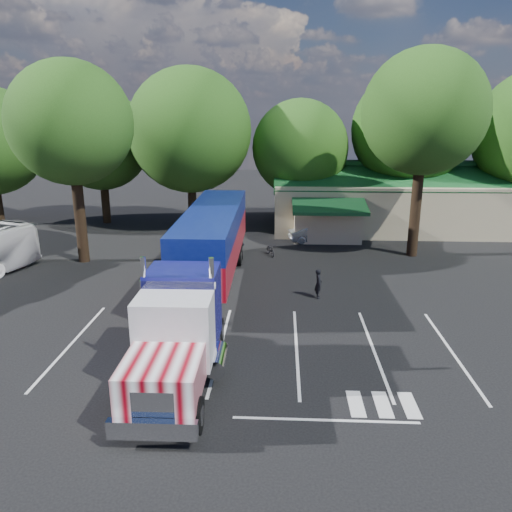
{
  "coord_description": "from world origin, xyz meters",
  "views": [
    {
      "loc": [
        2.46,
        -25.0,
        9.56
      ],
      "look_at": [
        1.15,
        0.91,
        2.0
      ],
      "focal_mm": 35.0,
      "sensor_mm": 36.0,
      "label": 1
    }
  ],
  "objects_px": {
    "woman": "(318,284)",
    "silver_sedan": "(314,234)",
    "semi_truck": "(206,254)",
    "bicycle": "(271,250)"
  },
  "relations": [
    {
      "from": "woman",
      "to": "silver_sedan",
      "type": "bearing_deg",
      "value": -3.79
    },
    {
      "from": "semi_truck",
      "to": "silver_sedan",
      "type": "bearing_deg",
      "value": 63.19
    },
    {
      "from": "bicycle",
      "to": "semi_truck",
      "type": "bearing_deg",
      "value": -127.15
    },
    {
      "from": "woman",
      "to": "bicycle",
      "type": "xyz_separation_m",
      "value": [
        -2.7,
        8.0,
        -0.39
      ]
    },
    {
      "from": "semi_truck",
      "to": "silver_sedan",
      "type": "height_order",
      "value": "semi_truck"
    },
    {
      "from": "silver_sedan",
      "to": "woman",
      "type": "bearing_deg",
      "value": 164.62
    },
    {
      "from": "woman",
      "to": "bicycle",
      "type": "distance_m",
      "value": 8.45
    },
    {
      "from": "semi_truck",
      "to": "bicycle",
      "type": "distance_m",
      "value": 9.64
    },
    {
      "from": "semi_truck",
      "to": "bicycle",
      "type": "bearing_deg",
      "value": 70.33
    },
    {
      "from": "bicycle",
      "to": "silver_sedan",
      "type": "height_order",
      "value": "silver_sedan"
    }
  ]
}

